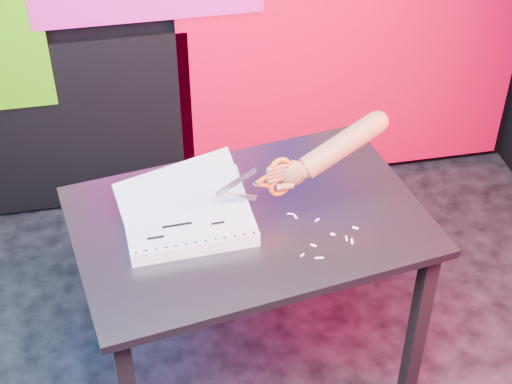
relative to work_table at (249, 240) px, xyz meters
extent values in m
cube|color=red|center=(0.69, 1.10, 0.20)|extent=(1.60, 0.02, 1.60)
cube|color=black|center=(-0.71, 1.10, -0.20)|extent=(1.30, 0.02, 0.85)
cube|color=black|center=(-0.55, 0.23, -0.29)|extent=(0.06, 0.06, 0.72)
cube|color=black|center=(0.55, -0.23, -0.29)|extent=(0.06, 0.06, 0.72)
cube|color=black|center=(0.45, 0.39, -0.29)|extent=(0.06, 0.06, 0.72)
cube|color=black|center=(0.00, 0.00, 0.08)|extent=(1.23, 0.92, 0.03)
cube|color=white|center=(-0.20, 0.00, 0.12)|extent=(0.41, 0.31, 0.05)
cube|color=white|center=(-0.20, 0.00, 0.15)|extent=(0.41, 0.31, 0.00)
cube|color=white|center=(-0.20, 0.00, 0.15)|extent=(0.41, 0.30, 0.12)
cube|color=white|center=(-0.21, 0.01, 0.17)|extent=(0.43, 0.29, 0.21)
cylinder|color=black|center=(-0.37, -0.15, 0.15)|extent=(0.01, 0.01, 0.00)
cylinder|color=black|center=(-0.34, -0.15, 0.15)|extent=(0.01, 0.01, 0.00)
cylinder|color=black|center=(-0.31, -0.15, 0.15)|extent=(0.01, 0.01, 0.00)
cylinder|color=black|center=(-0.28, -0.14, 0.15)|extent=(0.01, 0.01, 0.00)
cylinder|color=black|center=(-0.25, -0.14, 0.15)|extent=(0.01, 0.01, 0.00)
cylinder|color=black|center=(-0.22, -0.14, 0.15)|extent=(0.01, 0.01, 0.00)
cylinder|color=black|center=(-0.19, -0.14, 0.15)|extent=(0.01, 0.01, 0.00)
cylinder|color=black|center=(-0.16, -0.14, 0.15)|extent=(0.01, 0.01, 0.00)
cylinder|color=black|center=(-0.13, -0.14, 0.15)|extent=(0.01, 0.01, 0.00)
cylinder|color=black|center=(-0.10, -0.13, 0.15)|extent=(0.01, 0.01, 0.00)
cylinder|color=black|center=(-0.07, -0.13, 0.15)|extent=(0.01, 0.01, 0.00)
cylinder|color=black|center=(-0.04, -0.13, 0.15)|extent=(0.01, 0.01, 0.00)
cylinder|color=black|center=(-0.01, -0.13, 0.15)|extent=(0.01, 0.01, 0.00)
cylinder|color=black|center=(-0.39, 0.12, 0.15)|extent=(0.01, 0.01, 0.00)
cylinder|color=black|center=(-0.36, 0.12, 0.15)|extent=(0.01, 0.01, 0.00)
cylinder|color=black|center=(-0.32, 0.13, 0.15)|extent=(0.01, 0.01, 0.00)
cylinder|color=black|center=(-0.29, 0.13, 0.15)|extent=(0.01, 0.01, 0.00)
cylinder|color=black|center=(-0.26, 0.13, 0.15)|extent=(0.01, 0.01, 0.00)
cylinder|color=black|center=(-0.23, 0.13, 0.15)|extent=(0.01, 0.01, 0.00)
cylinder|color=black|center=(-0.20, 0.13, 0.15)|extent=(0.01, 0.01, 0.00)
cylinder|color=black|center=(-0.17, 0.13, 0.15)|extent=(0.01, 0.01, 0.00)
cylinder|color=black|center=(-0.14, 0.13, 0.15)|extent=(0.01, 0.01, 0.00)
cylinder|color=black|center=(-0.11, 0.14, 0.15)|extent=(0.01, 0.01, 0.00)
cylinder|color=black|center=(-0.08, 0.14, 0.15)|extent=(0.01, 0.01, 0.00)
cylinder|color=black|center=(-0.05, 0.14, 0.15)|extent=(0.01, 0.01, 0.00)
cylinder|color=black|center=(-0.02, 0.14, 0.15)|extent=(0.01, 0.01, 0.00)
cube|color=black|center=(-0.29, 0.04, 0.15)|extent=(0.07, 0.01, 0.00)
cube|color=black|center=(-0.18, 0.03, 0.15)|extent=(0.05, 0.01, 0.00)
cube|color=black|center=(-0.24, -0.05, 0.15)|extent=(0.10, 0.02, 0.00)
cube|color=black|center=(-0.11, -0.06, 0.15)|extent=(0.04, 0.01, 0.00)
cube|color=black|center=(-0.31, -0.09, 0.15)|extent=(0.05, 0.01, 0.00)
cube|color=silver|center=(-0.04, -0.02, 0.27)|extent=(0.14, 0.04, 0.08)
cube|color=silver|center=(-0.04, -0.02, 0.21)|extent=(0.14, 0.04, 0.08)
cylinder|color=silver|center=(0.02, 0.00, 0.24)|extent=(0.02, 0.02, 0.02)
cube|color=#CE520E|center=(0.05, 0.00, 0.23)|extent=(0.05, 0.02, 0.03)
cube|color=#CE520E|center=(0.05, 0.00, 0.25)|extent=(0.05, 0.02, 0.03)
torus|color=#CE520E|center=(0.10, 0.02, 0.27)|extent=(0.08, 0.03, 0.08)
torus|color=#CE520E|center=(0.10, 0.02, 0.20)|extent=(0.08, 0.03, 0.08)
ellipsoid|color=brown|center=(0.15, 0.03, 0.24)|extent=(0.09, 0.05, 0.09)
cylinder|color=brown|center=(0.10, 0.02, 0.23)|extent=(0.07, 0.03, 0.02)
cylinder|color=brown|center=(0.10, 0.02, 0.25)|extent=(0.07, 0.03, 0.02)
cylinder|color=brown|center=(0.10, 0.02, 0.27)|extent=(0.06, 0.03, 0.02)
cylinder|color=brown|center=(0.10, 0.02, 0.28)|extent=(0.06, 0.03, 0.02)
cylinder|color=brown|center=(0.12, 0.01, 0.20)|extent=(0.06, 0.02, 0.03)
cylinder|color=brown|center=(0.19, 0.04, 0.24)|extent=(0.07, 0.07, 0.06)
cylinder|color=brown|center=(0.32, 0.07, 0.30)|extent=(0.30, 0.14, 0.18)
sphere|color=brown|center=(0.45, 0.10, 0.35)|extent=(0.07, 0.07, 0.07)
cube|color=silver|center=(0.18, -0.23, 0.10)|extent=(0.03, 0.01, 0.00)
cube|color=silver|center=(0.33, -0.12, 0.10)|extent=(0.02, 0.02, 0.00)
cube|color=silver|center=(0.15, -0.02, 0.10)|extent=(0.01, 0.02, 0.00)
cube|color=silver|center=(0.13, -0.21, 0.10)|extent=(0.02, 0.02, 0.00)
cube|color=silver|center=(0.17, -0.17, 0.10)|extent=(0.02, 0.02, 0.00)
cube|color=silver|center=(0.25, -0.13, 0.10)|extent=(0.02, 0.02, 0.00)
cube|color=silver|center=(0.30, -0.18, 0.10)|extent=(0.01, 0.03, 0.00)
cube|color=silver|center=(0.14, -0.01, 0.10)|extent=(0.02, 0.01, 0.00)
cube|color=silver|center=(0.22, -0.05, 0.10)|extent=(0.02, 0.02, 0.00)
cube|color=silver|center=(0.28, -0.16, 0.10)|extent=(0.01, 0.02, 0.00)
camera|label=1|loc=(-0.35, -1.91, 1.75)|focal=55.00mm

